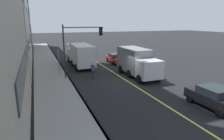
# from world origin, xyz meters

# --- Properties ---
(ground) EXTENTS (200.00, 200.00, 0.00)m
(ground) POSITION_xyz_m (0.00, 0.00, 0.00)
(ground) COLOR black
(sidewalk_slab) EXTENTS (80.00, 3.64, 0.15)m
(sidewalk_slab) POSITION_xyz_m (0.00, 7.30, 0.07)
(sidewalk_slab) COLOR gray
(sidewalk_slab) RESTS_ON ground
(curb_edge) EXTENTS (80.00, 0.16, 0.15)m
(curb_edge) POSITION_xyz_m (0.00, 5.56, 0.07)
(curb_edge) COLOR slate
(curb_edge) RESTS_ON ground
(lane_stripe_center) EXTENTS (80.00, 0.16, 0.01)m
(lane_stripe_center) POSITION_xyz_m (0.00, 0.00, 0.01)
(lane_stripe_center) COLOR #D8CC4C
(lane_stripe_center) RESTS_ON ground
(car_red) EXTENTS (4.05, 2.12, 1.39)m
(car_red) POSITION_xyz_m (8.83, -2.54, 0.73)
(car_red) COLOR red
(car_red) RESTS_ON ground
(car_black) EXTENTS (4.00, 2.11, 1.51)m
(car_black) POSITION_xyz_m (-8.15, -3.03, 0.78)
(car_black) COLOR black
(car_black) RESTS_ON ground
(truck_gray) EXTENTS (6.62, 2.48, 3.12)m
(truck_gray) POSITION_xyz_m (1.34, -1.89, 1.65)
(truck_gray) COLOR silver
(truck_gray) RESTS_ON ground
(truck_white) EXTENTS (8.03, 2.49, 3.09)m
(truck_white) POSITION_xyz_m (8.60, 2.93, 1.64)
(truck_white) COLOR silver
(truck_white) RESTS_ON ground
(pedestrian_with_backpack) EXTENTS (0.45, 0.44, 1.72)m
(pedestrian_with_backpack) POSITION_xyz_m (2.33, 3.00, 1.00)
(pedestrian_with_backpack) COLOR #383838
(pedestrian_with_backpack) RESTS_ON ground
(traffic_light_mast) EXTENTS (0.28, 4.41, 5.78)m
(traffic_light_mast) POSITION_xyz_m (3.01, 4.21, 3.98)
(traffic_light_mast) COLOR #1E3823
(traffic_light_mast) RESTS_ON ground
(street_sign_post) EXTENTS (0.60, 0.08, 3.09)m
(street_sign_post) POSITION_xyz_m (4.22, 6.38, 1.81)
(street_sign_post) COLOR slate
(street_sign_post) RESTS_ON ground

